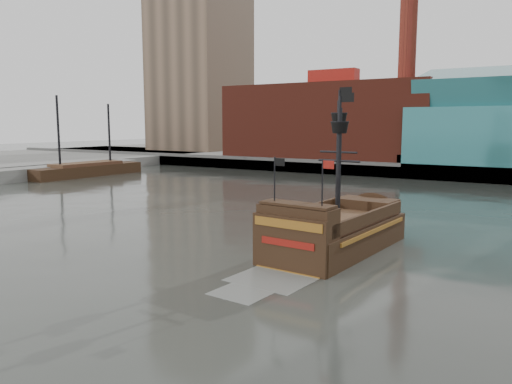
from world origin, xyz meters
The scene contains 7 objects.
ground centered at (0.00, 0.00, 0.00)m, with size 400.00×400.00×0.00m, color #282A25.
promenade_far centered at (0.00, 92.00, 1.00)m, with size 220.00×60.00×2.00m, color slate.
seawall centered at (0.00, 62.50, 1.30)m, with size 220.00×1.00×2.60m, color #4C4C49.
pier centered at (-58.00, 30.00, 1.00)m, with size 6.00×40.00×2.00m, color slate.
skyline centered at (5.21, 84.56, 24.55)m, with size 149.00×45.00×62.00m.
pirate_ship centered at (4.81, 10.86, 1.17)m, with size 6.41×17.56×12.91m.
docked_vessel centered at (-53.69, 36.43, 0.93)m, with size 5.24×21.59×14.63m.
Camera 1 is at (18.90, -22.71, 9.36)m, focal length 35.00 mm.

